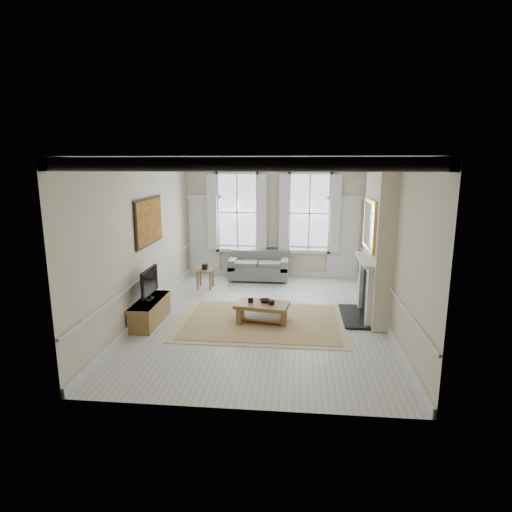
# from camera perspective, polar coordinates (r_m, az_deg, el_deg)

# --- Properties ---
(floor) EXTENTS (7.20, 7.20, 0.00)m
(floor) POSITION_cam_1_polar(r_m,az_deg,el_deg) (9.48, 0.89, -8.18)
(floor) COLOR #B7B5AD
(floor) RESTS_ON ground
(ceiling) EXTENTS (7.20, 7.20, 0.00)m
(ceiling) POSITION_cam_1_polar(r_m,az_deg,el_deg) (8.88, 0.96, 12.84)
(ceiling) COLOR white
(ceiling) RESTS_ON back_wall
(back_wall) EXTENTS (5.20, 0.00, 5.20)m
(back_wall) POSITION_cam_1_polar(r_m,az_deg,el_deg) (12.58, 2.29, 4.91)
(back_wall) COLOR beige
(back_wall) RESTS_ON floor
(left_wall) EXTENTS (0.00, 7.20, 7.20)m
(left_wall) POSITION_cam_1_polar(r_m,az_deg,el_deg) (9.59, -14.76, 2.20)
(left_wall) COLOR beige
(left_wall) RESTS_ON floor
(right_wall) EXTENTS (0.00, 7.20, 7.20)m
(right_wall) POSITION_cam_1_polar(r_m,az_deg,el_deg) (9.19, 17.31, 1.61)
(right_wall) COLOR beige
(right_wall) RESTS_ON floor
(window_left) EXTENTS (1.26, 0.20, 2.20)m
(window_left) POSITION_cam_1_polar(r_m,az_deg,el_deg) (12.61, -2.51, 5.84)
(window_left) COLOR #B2BCC6
(window_left) RESTS_ON back_wall
(window_right) EXTENTS (1.26, 0.20, 2.20)m
(window_right) POSITION_cam_1_polar(r_m,az_deg,el_deg) (12.48, 7.12, 5.70)
(window_right) COLOR #B2BCC6
(window_right) RESTS_ON back_wall
(door_left) EXTENTS (0.90, 0.08, 2.30)m
(door_left) POSITION_cam_1_polar(r_m,az_deg,el_deg) (12.90, -6.88, 2.55)
(door_left) COLOR silver
(door_left) RESTS_ON floor
(door_right) EXTENTS (0.90, 0.08, 2.30)m
(door_right) POSITION_cam_1_polar(r_m,az_deg,el_deg) (12.67, 11.56, 2.21)
(door_right) COLOR silver
(door_right) RESTS_ON floor
(painting) EXTENTS (0.05, 1.66, 1.06)m
(painting) POSITION_cam_1_polar(r_m,az_deg,el_deg) (9.81, -14.05, 4.52)
(painting) COLOR #BC7620
(painting) RESTS_ON left_wall
(chimney_breast) EXTENTS (0.35, 1.70, 3.38)m
(chimney_breast) POSITION_cam_1_polar(r_m,az_deg,el_deg) (9.35, 16.02, 1.87)
(chimney_breast) COLOR beige
(chimney_breast) RESTS_ON floor
(hearth) EXTENTS (0.55, 1.50, 0.05)m
(hearth) POSITION_cam_1_polar(r_m,az_deg,el_deg) (9.71, 12.94, -7.83)
(hearth) COLOR black
(hearth) RESTS_ON floor
(fireplace) EXTENTS (0.21, 1.45, 1.33)m
(fireplace) POSITION_cam_1_polar(r_m,az_deg,el_deg) (9.53, 14.34, -3.83)
(fireplace) COLOR silver
(fireplace) RESTS_ON floor
(mirror) EXTENTS (0.06, 1.26, 1.06)m
(mirror) POSITION_cam_1_polar(r_m,az_deg,el_deg) (9.26, 14.84, 4.03)
(mirror) COLOR gold
(mirror) RESTS_ON chimney_breast
(sofa) EXTENTS (1.68, 0.82, 0.82)m
(sofa) POSITION_cam_1_polar(r_m,az_deg,el_deg) (12.37, 0.38, -1.58)
(sofa) COLOR #61615F
(sofa) RESTS_ON floor
(side_table) EXTENTS (0.45, 0.45, 0.52)m
(side_table) POSITION_cam_1_polar(r_m,az_deg,el_deg) (11.59, -6.80, -2.29)
(side_table) COLOR brown
(side_table) RESTS_ON floor
(rug) EXTENTS (3.50, 2.60, 0.02)m
(rug) POSITION_cam_1_polar(r_m,az_deg,el_deg) (9.22, 0.82, -8.70)
(rug) COLOR tan
(rug) RESTS_ON floor
(coffee_table) EXTENTS (1.20, 0.83, 0.41)m
(coffee_table) POSITION_cam_1_polar(r_m,az_deg,el_deg) (9.11, 0.82, -6.81)
(coffee_table) COLOR brown
(coffee_table) RESTS_ON rug
(ceramic_pot_a) EXTENTS (0.12, 0.12, 0.12)m
(ceramic_pot_a) POSITION_cam_1_polar(r_m,az_deg,el_deg) (9.13, -0.72, -5.85)
(ceramic_pot_a) COLOR black
(ceramic_pot_a) RESTS_ON coffee_table
(ceramic_pot_b) EXTENTS (0.13, 0.13, 0.10)m
(ceramic_pot_b) POSITION_cam_1_polar(r_m,az_deg,el_deg) (9.01, 2.07, -6.19)
(ceramic_pot_b) COLOR black
(ceramic_pot_b) RESTS_ON coffee_table
(bowl) EXTENTS (0.25, 0.25, 0.06)m
(bowl) POSITION_cam_1_polar(r_m,az_deg,el_deg) (9.16, 1.19, -5.98)
(bowl) COLOR black
(bowl) RESTS_ON coffee_table
(tv_stand) EXTENTS (0.45, 1.41, 0.50)m
(tv_stand) POSITION_cam_1_polar(r_m,az_deg,el_deg) (9.36, -13.94, -7.18)
(tv_stand) COLOR brown
(tv_stand) RESTS_ON floor
(tv) EXTENTS (0.08, 0.90, 0.68)m
(tv) POSITION_cam_1_polar(r_m,az_deg,el_deg) (9.16, -14.01, -3.37)
(tv) COLOR black
(tv) RESTS_ON tv_stand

